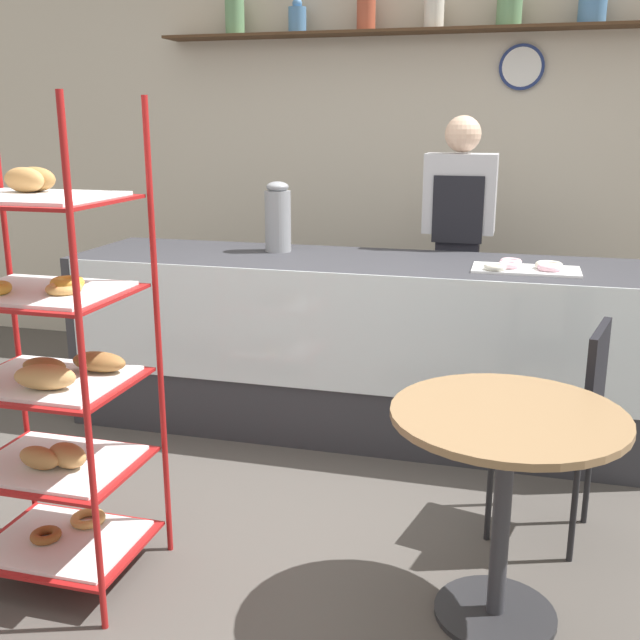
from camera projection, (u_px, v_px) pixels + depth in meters
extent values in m
plane|color=#4C4742|center=(295.00, 529.00, 3.09)|extent=(14.00, 14.00, 0.00)
cube|color=beige|center=(399.00, 165.00, 5.03)|extent=(10.00, 0.06, 2.70)
cube|color=#4C331E|center=(398.00, 32.00, 4.68)|extent=(3.13, 0.24, 0.02)
cylinder|color=#669966|center=(235.00, 18.00, 4.92)|extent=(0.13, 0.13, 0.22)
cylinder|color=#4C7FB2|center=(297.00, 20.00, 4.82)|extent=(0.12, 0.12, 0.16)
sphere|color=#4C7FB2|center=(297.00, 4.00, 4.79)|extent=(0.06, 0.06, 0.06)
cylinder|color=#B24C33|center=(366.00, 14.00, 4.70)|extent=(0.12, 0.12, 0.20)
cylinder|color=silver|center=(434.00, 15.00, 4.60)|extent=(0.12, 0.12, 0.17)
cylinder|color=#669966|center=(509.00, 12.00, 4.49)|extent=(0.15, 0.15, 0.16)
cylinder|color=#4C7FB2|center=(592.00, 11.00, 4.37)|extent=(0.16, 0.16, 0.15)
cylinder|color=navy|center=(522.00, 67.00, 4.64)|extent=(0.28, 0.03, 0.28)
cylinder|color=white|center=(522.00, 67.00, 4.62)|extent=(0.24, 0.00, 0.24)
cube|color=#333338|center=(356.00, 344.00, 4.04)|extent=(3.04, 0.77, 0.93)
cube|color=silver|center=(339.00, 334.00, 3.63)|extent=(2.92, 0.01, 0.60)
cylinder|color=#A51919|center=(84.00, 384.00, 2.27)|extent=(0.02, 0.02, 1.72)
cylinder|color=#A51919|center=(16.00, 329.00, 2.88)|extent=(0.02, 0.02, 1.72)
cylinder|color=#A51919|center=(158.00, 340.00, 2.73)|extent=(0.02, 0.02, 1.72)
cube|color=#A51919|center=(65.00, 544.00, 2.77)|extent=(0.58, 0.47, 0.01)
cube|color=white|center=(65.00, 541.00, 2.76)|extent=(0.51, 0.42, 0.01)
torus|color=tan|center=(88.00, 519.00, 2.88)|extent=(0.13, 0.13, 0.03)
torus|color=brown|center=(46.00, 535.00, 2.76)|extent=(0.11, 0.11, 0.03)
cube|color=#A51919|center=(57.00, 466.00, 2.69)|extent=(0.58, 0.47, 0.01)
cube|color=white|center=(57.00, 463.00, 2.68)|extent=(0.51, 0.42, 0.01)
ellipsoid|color=#B27F47|center=(39.00, 458.00, 2.61)|extent=(0.17, 0.10, 0.08)
ellipsoid|color=#B27F47|center=(67.00, 455.00, 2.63)|extent=(0.18, 0.14, 0.09)
cube|color=#A51919|center=(49.00, 383.00, 2.60)|extent=(0.58, 0.47, 0.01)
cube|color=white|center=(49.00, 380.00, 2.60)|extent=(0.51, 0.42, 0.01)
ellipsoid|color=tan|center=(45.00, 377.00, 2.48)|extent=(0.22, 0.13, 0.09)
ellipsoid|color=olive|center=(44.00, 366.00, 2.63)|extent=(0.17, 0.09, 0.06)
ellipsoid|color=olive|center=(99.00, 362.00, 2.66)|extent=(0.21, 0.11, 0.07)
cube|color=#A51919|center=(40.00, 295.00, 2.52)|extent=(0.58, 0.47, 0.01)
cube|color=white|center=(40.00, 291.00, 2.52)|extent=(0.51, 0.42, 0.01)
torus|color=gold|center=(67.00, 283.00, 2.52)|extent=(0.11, 0.11, 0.04)
torus|color=tan|center=(64.00, 289.00, 2.46)|extent=(0.12, 0.12, 0.03)
cube|color=#A51919|center=(31.00, 200.00, 2.44)|extent=(0.58, 0.47, 0.01)
cube|color=white|center=(31.00, 197.00, 2.44)|extent=(0.51, 0.42, 0.01)
ellipsoid|color=olive|center=(35.00, 179.00, 2.53)|extent=(0.16, 0.09, 0.08)
ellipsoid|color=#B27F47|center=(24.00, 180.00, 2.51)|extent=(0.19, 0.11, 0.08)
cube|color=#282833|center=(454.00, 318.00, 4.41)|extent=(0.24, 0.19, 1.02)
cube|color=#B2B2B7|center=(460.00, 193.00, 4.22)|extent=(0.40, 0.22, 0.44)
cube|color=black|center=(458.00, 210.00, 4.14)|extent=(0.28, 0.01, 0.37)
sphere|color=beige|center=(463.00, 134.00, 4.14)|extent=(0.20, 0.20, 0.20)
cylinder|color=#262628|center=(495.00, 613.00, 2.55)|extent=(0.41, 0.41, 0.02)
cylinder|color=#333338|center=(501.00, 518.00, 2.46)|extent=(0.06, 0.06, 0.70)
cylinder|color=olive|center=(508.00, 415.00, 2.37)|extent=(0.75, 0.75, 0.02)
cylinder|color=black|center=(511.00, 455.00, 3.24)|extent=(0.02, 0.02, 0.47)
cylinder|color=black|center=(490.00, 486.00, 2.96)|extent=(0.02, 0.02, 0.47)
cylinder|color=black|center=(588.00, 471.00, 3.09)|extent=(0.02, 0.02, 0.47)
cylinder|color=black|center=(574.00, 506.00, 2.82)|extent=(0.02, 0.02, 0.47)
cube|color=black|center=(545.00, 422.00, 2.96)|extent=(0.46, 0.46, 0.03)
cube|color=black|center=(596.00, 379.00, 2.83)|extent=(0.11, 0.36, 0.40)
cylinder|color=gray|center=(278.00, 221.00, 4.12)|extent=(0.14, 0.14, 0.33)
ellipsoid|color=gray|center=(277.00, 187.00, 4.07)|extent=(0.12, 0.12, 0.06)
cube|color=white|center=(526.00, 270.00, 3.61)|extent=(0.51, 0.26, 0.01)
torus|color=#EAB2C1|center=(549.00, 268.00, 3.56)|extent=(0.11, 0.11, 0.03)
torus|color=#EAB2C1|center=(511.00, 262.00, 3.70)|extent=(0.11, 0.11, 0.03)
torus|color=silver|center=(549.00, 265.00, 3.59)|extent=(0.13, 0.13, 0.03)
torus|color=#EAB2C1|center=(509.00, 265.00, 3.62)|extent=(0.10, 0.10, 0.03)
torus|color=silver|center=(495.00, 267.00, 3.57)|extent=(0.11, 0.11, 0.03)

